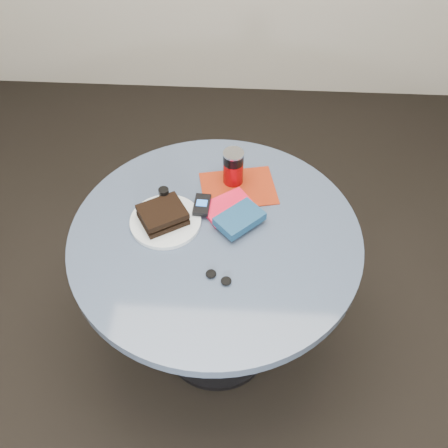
# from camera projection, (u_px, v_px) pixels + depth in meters

# --- Properties ---
(ground) EXTENTS (4.00, 4.00, 0.00)m
(ground) POSITION_uv_depth(u_px,v_px,m) (217.00, 340.00, 2.26)
(ground) COLOR black
(ground) RESTS_ON ground
(table) EXTENTS (1.00, 1.00, 0.75)m
(table) POSITION_uv_depth(u_px,v_px,m) (216.00, 262.00, 1.82)
(table) COLOR black
(table) RESTS_ON ground
(plate) EXTENTS (0.29, 0.29, 0.02)m
(plate) POSITION_uv_depth(u_px,v_px,m) (166.00, 221.00, 1.72)
(plate) COLOR silver
(plate) RESTS_ON table
(sandwich) EXTENTS (0.19, 0.18, 0.05)m
(sandwich) POSITION_uv_depth(u_px,v_px,m) (163.00, 215.00, 1.70)
(sandwich) COLOR black
(sandwich) RESTS_ON plate
(soda_can) EXTENTS (0.09, 0.09, 0.14)m
(soda_can) POSITION_uv_depth(u_px,v_px,m) (233.00, 167.00, 1.81)
(soda_can) COLOR #730508
(soda_can) RESTS_ON table
(pepper_grinder) EXTENTS (0.04, 0.04, 0.08)m
(pepper_grinder) POSITION_uv_depth(u_px,v_px,m) (164.00, 198.00, 1.75)
(pepper_grinder) COLOR #4C4620
(pepper_grinder) RESTS_ON table
(magazine) EXTENTS (0.30, 0.25, 0.00)m
(magazine) POSITION_uv_depth(u_px,v_px,m) (238.00, 188.00, 1.84)
(magazine) COLOR maroon
(magazine) RESTS_ON table
(red_book) EXTENTS (0.21, 0.19, 0.01)m
(red_book) POSITION_uv_depth(u_px,v_px,m) (228.00, 207.00, 1.76)
(red_book) COLOR red
(red_book) RESTS_ON magazine
(novel) EXTENTS (0.18, 0.18, 0.03)m
(novel) POSITION_uv_depth(u_px,v_px,m) (240.00, 219.00, 1.69)
(novel) COLOR navy
(novel) RESTS_ON red_book
(mp3_player) EXTENTS (0.06, 0.10, 0.02)m
(mp3_player) POSITION_uv_depth(u_px,v_px,m) (202.00, 205.00, 1.75)
(mp3_player) COLOR black
(mp3_player) RESTS_ON red_book
(headphones) EXTENTS (0.10, 0.07, 0.02)m
(headphones) POSITION_uv_depth(u_px,v_px,m) (218.00, 277.00, 1.56)
(headphones) COLOR black
(headphones) RESTS_ON table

